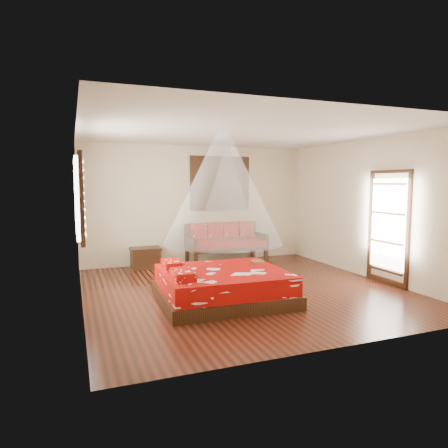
# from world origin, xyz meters

# --- Properties ---
(room) EXTENTS (5.54, 5.54, 2.84)m
(room) POSITION_xyz_m (0.00, 0.00, 1.40)
(room) COLOR black
(room) RESTS_ON ground
(bed) EXTENTS (2.12, 1.93, 0.64)m
(bed) POSITION_xyz_m (-0.60, -0.49, 0.25)
(bed) COLOR black
(bed) RESTS_ON floor
(daybed) EXTENTS (1.87, 0.83, 0.96)m
(daybed) POSITION_xyz_m (0.56, 2.38, 0.52)
(daybed) COLOR black
(daybed) RESTS_ON floor
(storage_chest) EXTENTS (0.68, 0.50, 0.46)m
(storage_chest) POSITION_xyz_m (-1.34, 2.45, 0.24)
(storage_chest) COLOR black
(storage_chest) RESTS_ON floor
(shutter_panel) EXTENTS (1.52, 0.06, 1.32)m
(shutter_panel) POSITION_xyz_m (0.56, 2.72, 1.90)
(shutter_panel) COLOR black
(shutter_panel) RESTS_ON wall_back
(window_left) EXTENTS (0.10, 1.74, 1.34)m
(window_left) POSITION_xyz_m (-2.71, 0.20, 1.70)
(window_left) COLOR black
(window_left) RESTS_ON wall_left
(glazed_door) EXTENTS (0.08, 1.02, 2.16)m
(glazed_door) POSITION_xyz_m (2.72, -0.60, 1.07)
(glazed_door) COLOR black
(glazed_door) RESTS_ON floor
(wine_tray) EXTENTS (0.25, 0.25, 0.20)m
(wine_tray) POSITION_xyz_m (0.23, -0.10, 0.55)
(wine_tray) COLOR brown
(wine_tray) RESTS_ON bed
(mosquito_net_main) EXTENTS (1.92, 1.92, 1.80)m
(mosquito_net_main) POSITION_xyz_m (-0.58, -0.49, 1.85)
(mosquito_net_main) COLOR white
(mosquito_net_main) RESTS_ON ceiling
(mosquito_net_daybed) EXTENTS (1.02, 1.02, 1.50)m
(mosquito_net_daybed) POSITION_xyz_m (0.56, 2.25, 2.00)
(mosquito_net_daybed) COLOR white
(mosquito_net_daybed) RESTS_ON ceiling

